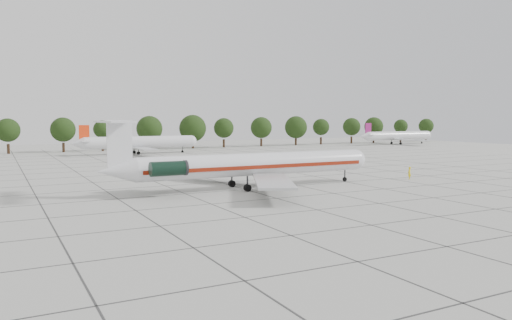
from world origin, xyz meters
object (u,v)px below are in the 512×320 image
(ground_crew, at_px, (409,173))
(bg_airliner_c, at_px, (139,143))
(bg_airliner_e, at_px, (398,136))
(main_airliner, at_px, (243,165))

(ground_crew, bearing_deg, bg_airliner_c, -114.07)
(ground_crew, height_order, bg_airliner_e, bg_airliner_e)
(ground_crew, xyz_separation_m, bg_airliner_e, (69.50, 75.28, 1.98))
(bg_airliner_c, bearing_deg, bg_airliner_e, 2.98)
(ground_crew, height_order, bg_airliner_c, bg_airliner_c)
(bg_airliner_c, height_order, bg_airliner_e, same)
(ground_crew, relative_size, bg_airliner_c, 0.07)
(main_airliner, distance_m, ground_crew, 26.40)
(main_airliner, distance_m, bg_airliner_e, 120.17)
(ground_crew, bearing_deg, main_airliner, -46.91)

